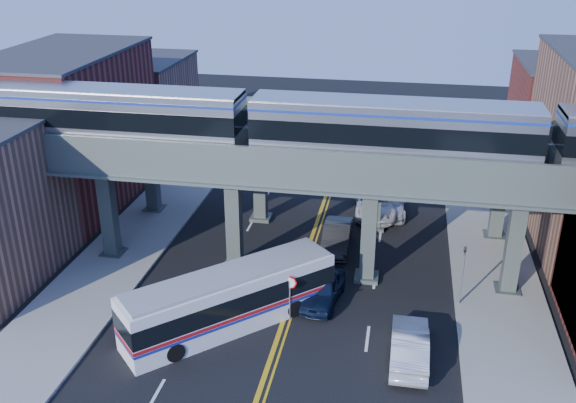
# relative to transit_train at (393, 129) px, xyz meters

# --- Properties ---
(ground) EXTENTS (120.00, 120.00, 0.00)m
(ground) POSITION_rel_transit_train_xyz_m (-4.97, -8.00, -9.26)
(ground) COLOR black
(ground) RESTS_ON ground
(sidewalk_west) EXTENTS (5.00, 70.00, 0.16)m
(sidewalk_west) POSITION_rel_transit_train_xyz_m (-16.47, 2.00, -9.18)
(sidewalk_west) COLOR gray
(sidewalk_west) RESTS_ON ground
(sidewalk_east) EXTENTS (5.00, 70.00, 0.16)m
(sidewalk_east) POSITION_rel_transit_train_xyz_m (6.53, 2.00, -9.18)
(sidewalk_east) COLOR gray
(sidewalk_east) RESTS_ON ground
(building_west_b) EXTENTS (8.00, 14.00, 11.00)m
(building_west_b) POSITION_rel_transit_train_xyz_m (-23.47, 8.00, -3.76)
(building_west_b) COLOR maroon
(building_west_b) RESTS_ON ground
(building_west_c) EXTENTS (8.00, 10.00, 8.00)m
(building_west_c) POSITION_rel_transit_train_xyz_m (-23.47, 21.00, -5.26)
(building_west_c) COLOR #A46A55
(building_west_c) RESTS_ON ground
(building_east_c) EXTENTS (8.00, 10.00, 9.00)m
(building_east_c) POSITION_rel_transit_train_xyz_m (13.53, 21.00, -4.76)
(building_east_c) COLOR maroon
(building_east_c) RESTS_ON ground
(elevated_viaduct_near) EXTENTS (52.00, 3.60, 7.40)m
(elevated_viaduct_near) POSITION_rel_transit_train_xyz_m (-4.97, 0.00, -2.79)
(elevated_viaduct_near) COLOR #3F4946
(elevated_viaduct_near) RESTS_ON ground
(elevated_viaduct_far) EXTENTS (52.00, 3.60, 7.40)m
(elevated_viaduct_far) POSITION_rel_transit_train_xyz_m (-4.97, 7.00, -2.79)
(elevated_viaduct_far) COLOR #3F4946
(elevated_viaduct_far) RESTS_ON ground
(transit_train) EXTENTS (47.03, 2.95, 3.44)m
(transit_train) POSITION_rel_transit_train_xyz_m (0.00, 0.00, 0.00)
(transit_train) COLOR black
(transit_train) RESTS_ON elevated_viaduct_near
(stop_sign) EXTENTS (0.76, 0.09, 2.63)m
(stop_sign) POSITION_rel_transit_train_xyz_m (-4.67, -5.00, -7.50)
(stop_sign) COLOR slate
(stop_sign) RESTS_ON ground
(traffic_signal) EXTENTS (0.15, 0.18, 4.10)m
(traffic_signal) POSITION_rel_transit_train_xyz_m (4.23, -2.00, -6.96)
(traffic_signal) COLOR slate
(traffic_signal) RESTS_ON ground
(transit_bus) EXTENTS (10.06, 9.87, 2.97)m
(transit_bus) POSITION_rel_transit_train_xyz_m (-7.60, -6.08, -7.73)
(transit_bus) COLOR white
(transit_bus) RESTS_ON ground
(car_lane_a) EXTENTS (2.35, 4.72, 1.54)m
(car_lane_a) POSITION_rel_transit_train_xyz_m (-3.17, -2.90, -8.49)
(car_lane_a) COLOR black
(car_lane_a) RESTS_ON ground
(car_lane_b) EXTENTS (1.78, 4.94, 1.62)m
(car_lane_b) POSITION_rel_transit_train_xyz_m (-3.17, 3.58, -8.45)
(car_lane_b) COLOR #27282A
(car_lane_b) RESTS_ON ground
(car_lane_c) EXTENTS (3.32, 6.31, 1.69)m
(car_lane_c) POSITION_rel_transit_train_xyz_m (-1.08, 9.52, -8.41)
(car_lane_c) COLOR silver
(car_lane_c) RESTS_ON ground
(car_lane_d) EXTENTS (2.35, 5.36, 1.53)m
(car_lane_d) POSITION_rel_transit_train_xyz_m (-0.00, 9.99, -8.49)
(car_lane_d) COLOR silver
(car_lane_d) RESTS_ON ground
(car_parked_curb) EXTENTS (1.78, 5.05, 1.66)m
(car_parked_curb) POSITION_rel_transit_train_xyz_m (1.60, -7.31, -8.43)
(car_parked_curb) COLOR #B3B4B8
(car_parked_curb) RESTS_ON ground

